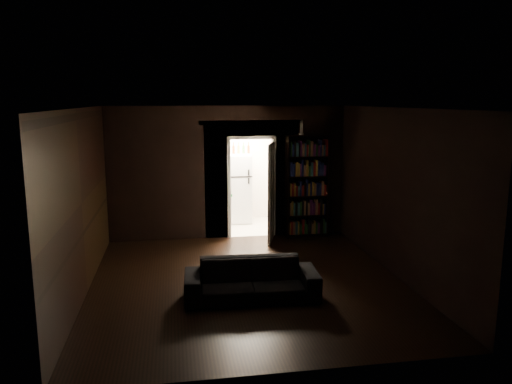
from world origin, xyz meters
TOP-DOWN VIEW (x-y plane):
  - ground at (0.00, 0.00)m, footprint 5.50×5.50m
  - room_walls at (-0.01, 1.07)m, footprint 5.02×5.61m
  - kitchen_alcove at (0.50, 3.87)m, footprint 2.20×1.80m
  - sofa at (-0.04, -0.64)m, footprint 2.01×0.95m
  - bookshelf at (1.66, 2.55)m, footprint 0.92×0.39m
  - refrigerator at (0.31, 4.11)m, footprint 0.77×0.71m
  - door at (0.84, 2.32)m, footprint 0.30×0.83m
  - figurine at (1.51, 2.51)m, footprint 0.11×0.11m
  - bottles at (0.40, 4.13)m, footprint 0.70×0.18m

SIDE VIEW (x-z plane):
  - ground at x=0.00m, z-range 0.00..0.00m
  - sofa at x=-0.04m, z-range 0.00..0.76m
  - refrigerator at x=0.31m, z-range 0.00..1.65m
  - door at x=0.84m, z-range 0.00..2.05m
  - bookshelf at x=1.66m, z-range 0.00..2.20m
  - kitchen_alcove at x=0.50m, z-range -0.09..2.51m
  - room_walls at x=-0.01m, z-range 0.26..3.10m
  - bottles at x=0.40m, z-range 1.65..1.93m
  - figurine at x=1.51m, z-range 2.20..2.50m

